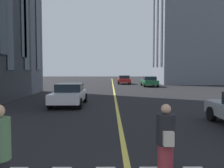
{
  "coord_description": "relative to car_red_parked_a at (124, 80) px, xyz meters",
  "views": [
    {
      "loc": [
        -1.81,
        0.39,
        2.24
      ],
      "look_at": [
        10.97,
        0.3,
        1.49
      ],
      "focal_mm": 38.47,
      "sensor_mm": 36.0,
      "label": 1
    }
  ],
  "objects": [
    {
      "name": "pedestrian_companion",
      "position": [
        -33.35,
        1.07,
        0.07
      ],
      "size": [
        0.5,
        0.38,
        1.56
      ],
      "color": "maroon",
      "rests_on": "ground_plane"
    },
    {
      "name": "lane_centre_line",
      "position": [
        -16.31,
        1.8,
        -0.7
      ],
      "size": [
        80.0,
        0.16,
        0.01
      ],
      "color": "#D8C64C",
      "rests_on": "ground_plane"
    },
    {
      "name": "building_right_near",
      "position": [
        2.04,
        -11.87,
        9.16
      ],
      "size": [
        10.17,
        12.46,
        19.73
      ],
      "color": "slate",
      "rests_on": "ground_plane"
    },
    {
      "name": "car_green_near",
      "position": [
        -5.75,
        -3.1,
        0.0
      ],
      "size": [
        4.4,
        1.95,
        1.37
      ],
      "color": "#1E6038",
      "rests_on": "ground_plane"
    },
    {
      "name": "car_white_mid",
      "position": [
        -22.94,
        4.79,
        0.0
      ],
      "size": [
        4.4,
        1.95,
        1.37
      ],
      "color": "silver",
      "rests_on": "ground_plane"
    },
    {
      "name": "car_red_parked_a",
      "position": [
        0.0,
        0.0,
        0.0
      ],
      "size": [
        4.4,
        1.95,
        1.37
      ],
      "color": "#B21E1E",
      "rests_on": "ground_plane"
    }
  ]
}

